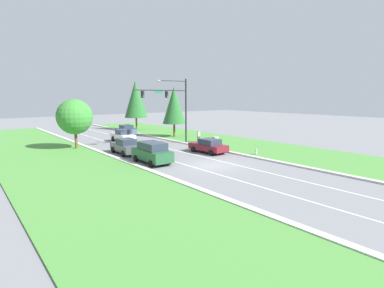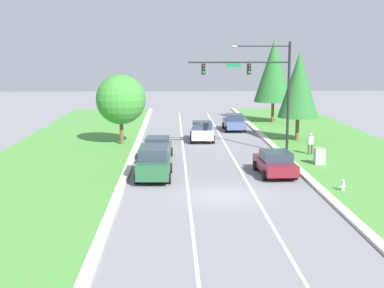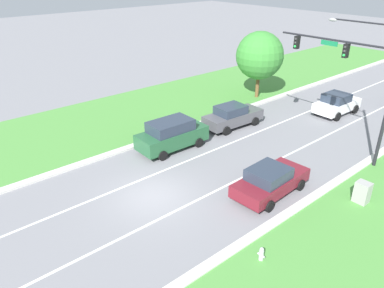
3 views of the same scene
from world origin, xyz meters
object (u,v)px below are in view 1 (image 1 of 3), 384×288
Objects in this scene: white_sedan at (123,136)px; pedestrian at (199,136)px; traffic_signal_mast at (173,101)px; fire_hydrant at (256,152)px; conifer_near_right_tree at (174,105)px; utility_cabinet at (215,141)px; conifer_far_right_tree at (136,99)px; slate_blue_sedan at (126,130)px; oak_near_left_tree at (75,117)px; burgundy_sedan at (209,146)px; forest_suv at (152,152)px; graphite_sedan at (126,146)px.

white_sedan is 10.39m from pedestrian.
pedestrian is at bearing -9.60° from traffic_signal_mast.
fire_hydrant is 17.83m from conifer_near_right_tree.
utility_cabinet is 23.15m from conifer_far_right_tree.
conifer_near_right_tree is at bearing -55.78° from slate_blue_sedan.
slate_blue_sedan is 17.38m from utility_cabinet.
conifer_near_right_tree is 1.31× the size of oak_near_left_tree.
utility_cabinet is at bearing 35.15° from burgundy_sedan.
forest_suv reaches higher than graphite_sedan.
forest_suv is 11.76m from utility_cabinet.
pedestrian is (4.30, -13.25, 0.10)m from slate_blue_sedan.
slate_blue_sedan reaches higher than utility_cabinet.
conifer_far_right_tree is (0.16, 12.47, 0.82)m from conifer_near_right_tree.
utility_cabinet is (4.00, -16.91, -0.24)m from slate_blue_sedan.
oak_near_left_tree is at bearing 148.50° from utility_cabinet.
conifer_near_right_tree is at bearing -1.23° from white_sedan.
forest_suv is 6.84× the size of fire_hydrant.
traffic_signal_mast is 12.87m from fire_hydrant.
oak_near_left_tree is 20.66m from conifer_far_right_tree.
conifer_near_right_tree is at bearing 4.79° from oak_near_left_tree.
white_sedan is 13.89m from burgundy_sedan.
oak_near_left_tree is (-10.75, 11.64, 3.04)m from burgundy_sedan.
conifer_near_right_tree reaches higher than slate_blue_sedan.
conifer_far_right_tree is (0.63, 18.89, 4.79)m from pedestrian.
pedestrian is 7.56m from conifer_near_right_tree.
conifer_near_right_tree is (8.28, -0.43, 4.03)m from white_sedan.
conifer_near_right_tree is at bearing -98.27° from pedestrian.
slate_blue_sedan is at bearing -131.12° from conifer_far_right_tree.
graphite_sedan is at bearing 138.48° from fire_hydrant.
utility_cabinet is 17.17m from oak_near_left_tree.
forest_suv is at bearing -115.09° from conifer_far_right_tree.
traffic_signal_mast reaches higher than forest_suv.
fire_hydrant is 30.17m from conifer_far_right_tree.
pedestrian is (7.81, -6.84, 0.06)m from white_sedan.
traffic_signal_mast is at bearing -88.22° from slate_blue_sedan.
graphite_sedan reaches higher than pedestrian.
pedestrian is (11.54, 7.10, -0.08)m from forest_suv.
white_sedan is (-4.06, 6.21, -4.73)m from traffic_signal_mast.
traffic_signal_mast is 1.44× the size of oak_near_left_tree.
graphite_sedan is 14.86m from conifer_near_right_tree.
fire_hydrant is (-0.94, -10.76, -0.59)m from pedestrian.
white_sedan is 0.92× the size of burgundy_sedan.
pedestrian is at bearing -91.91° from conifer_far_right_tree.
oak_near_left_tree reaches higher than pedestrian.
oak_near_left_tree is (-15.15, -1.27, -1.08)m from conifer_near_right_tree.
white_sedan is at bearing -45.28° from pedestrian.
slate_blue_sedan is 8.94m from conifer_far_right_tree.
slate_blue_sedan is 0.90× the size of graphite_sedan.
conifer_far_right_tree is (0.93, 22.55, 5.12)m from utility_cabinet.
burgundy_sedan is at bearing -142.10° from utility_cabinet.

